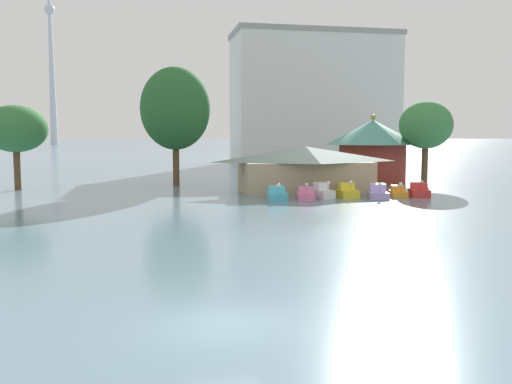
% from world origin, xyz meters
% --- Properties ---
extents(ground_plane, '(2000.00, 2000.00, 0.00)m').
position_xyz_m(ground_plane, '(0.00, 0.00, 0.00)').
color(ground_plane, slate).
extents(pedal_boat_cyan, '(1.92, 2.78, 1.63)m').
position_xyz_m(pedal_boat_cyan, '(9.35, 31.93, 0.52)').
color(pedal_boat_cyan, '#4CB7CC').
rests_on(pedal_boat_cyan, ground).
extents(pedal_boat_pink, '(2.08, 2.68, 1.63)m').
position_xyz_m(pedal_boat_pink, '(12.06, 31.82, 0.47)').
color(pedal_boat_pink, pink).
rests_on(pedal_boat_pink, ground).
extents(pedal_boat_white, '(1.94, 2.67, 1.68)m').
position_xyz_m(pedal_boat_white, '(13.96, 32.88, 0.59)').
color(pedal_boat_white, white).
rests_on(pedal_boat_white, ground).
extents(pedal_boat_yellow, '(1.71, 2.88, 1.68)m').
position_xyz_m(pedal_boat_yellow, '(16.43, 32.94, 0.55)').
color(pedal_boat_yellow, yellow).
rests_on(pedal_boat_yellow, ground).
extents(pedal_boat_lavender, '(2.35, 3.27, 1.58)m').
position_xyz_m(pedal_boat_lavender, '(19.04, 31.76, 0.53)').
color(pedal_boat_lavender, '#B299D8').
rests_on(pedal_boat_lavender, ground).
extents(pedal_boat_orange, '(1.97, 2.74, 1.51)m').
position_xyz_m(pedal_boat_orange, '(21.41, 32.32, 0.44)').
color(pedal_boat_orange, orange).
rests_on(pedal_boat_orange, ground).
extents(pedal_boat_red, '(2.36, 2.97, 1.70)m').
position_xyz_m(pedal_boat_red, '(23.49, 32.15, 0.53)').
color(pedal_boat_red, red).
rests_on(pedal_boat_red, ground).
extents(boathouse, '(14.17, 7.24, 4.76)m').
position_xyz_m(boathouse, '(13.86, 38.18, 2.50)').
color(boathouse, tan).
rests_on(boathouse, ground).
extents(green_roof_pavilion, '(11.41, 11.41, 8.49)m').
position_xyz_m(green_roof_pavilion, '(25.37, 47.91, 4.53)').
color(green_roof_pavilion, '#993328').
rests_on(green_roof_pavilion, ground).
extents(shoreline_tree_tall_left, '(6.69, 6.69, 9.13)m').
position_xyz_m(shoreline_tree_tall_left, '(-15.91, 46.62, 6.56)').
color(shoreline_tree_tall_left, brown).
rests_on(shoreline_tree_tall_left, ground).
extents(shoreline_tree_mid, '(8.10, 8.10, 13.81)m').
position_xyz_m(shoreline_tree_mid, '(1.18, 48.72, 8.99)').
color(shoreline_tree_mid, brown).
rests_on(shoreline_tree_mid, ground).
extents(shoreline_tree_right, '(6.17, 6.17, 9.88)m').
position_xyz_m(shoreline_tree_right, '(29.92, 43.15, 7.05)').
color(shoreline_tree_right, brown).
rests_on(shoreline_tree_right, ground).
extents(background_building_block, '(34.76, 15.03, 27.45)m').
position_xyz_m(background_building_block, '(33.15, 97.67, 13.75)').
color(background_building_block, silver).
rests_on(background_building_block, ground).
extents(distant_broadcast_tower, '(6.53, 6.53, 178.62)m').
position_xyz_m(distant_broadcast_tower, '(-60.63, 364.12, 75.71)').
color(distant_broadcast_tower, silver).
rests_on(distant_broadcast_tower, ground).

